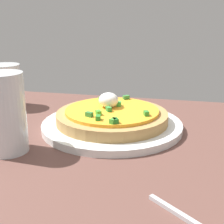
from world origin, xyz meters
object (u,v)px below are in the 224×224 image
Objects in this scene: fork at (195,224)px; plate at (112,125)px; pizza at (112,115)px; cup_far at (5,117)px; cup_near at (5,87)px.

plate is at bearing 158.78° from fork.
plate is at bearing 136.45° from pizza.
pizza is at bearing -43.55° from plate.
pizza reaches higher than plate.
cup_far reaches higher than plate.
fork is at bearing 119.43° from pizza.
pizza is 2.27× the size of fork.
cup_far reaches higher than cup_near.
cup_far reaches higher than fork.
cup_far is 32.04cm from fork.
cup_near is at bearing -59.39° from cup_far.
pizza is 28.86cm from cup_near.
cup_far is at bearing -164.59° from fork.
fork is (-42.32, 35.58, -4.34)cm from cup_near.
cup_near is 1.06× the size of fork.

